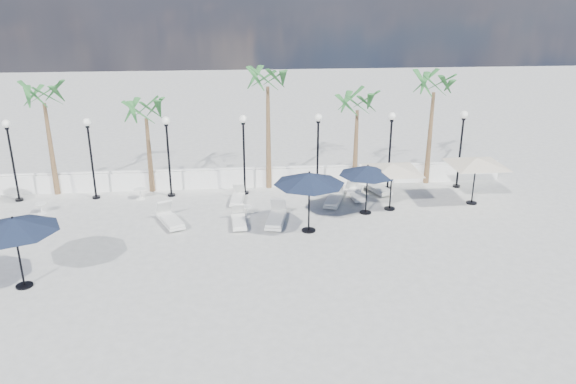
{
  "coord_description": "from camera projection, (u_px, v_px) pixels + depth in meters",
  "views": [
    {
      "loc": [
        -0.22,
        -18.95,
        9.34
      ],
      "look_at": [
        1.71,
        2.45,
        1.5
      ],
      "focal_mm": 35.0,
      "sensor_mm": 36.0,
      "label": 1
    }
  ],
  "objects": [
    {
      "name": "parasol_cream_sq_b",
      "position": [
        393.0,
        164.0,
        24.4
      ],
      "size": [
        4.61,
        4.61,
        2.31
      ],
      "color": "black",
      "rests_on": "ground"
    },
    {
      "name": "palm_3",
      "position": [
        357.0,
        107.0,
        26.89
      ],
      "size": [
        2.6,
        2.6,
        4.9
      ],
      "color": "brown",
      "rests_on": "ground"
    },
    {
      "name": "lamppost_6",
      "position": [
        462.0,
        138.0,
        27.06
      ],
      "size": [
        0.36,
        0.36,
        3.84
      ],
      "color": "black",
      "rests_on": "ground"
    },
    {
      "name": "parasol_cream_sq_a",
      "position": [
        477.0,
        158.0,
        25.07
      ],
      "size": [
        4.79,
        4.79,
        2.35
      ],
      "color": "black",
      "rests_on": "ground"
    },
    {
      "name": "lounger_4",
      "position": [
        276.0,
        218.0,
        23.5
      ],
      "size": [
        1.08,
        2.18,
        0.78
      ],
      "rotation": [
        0.0,
        0.0,
        -0.2
      ],
      "color": "silver",
      "rests_on": "ground"
    },
    {
      "name": "palm_0",
      "position": [
        44.0,
        100.0,
        25.46
      ],
      "size": [
        2.6,
        2.6,
        5.5
      ],
      "color": "brown",
      "rests_on": "ground"
    },
    {
      "name": "parasol_navy_right",
      "position": [
        368.0,
        171.0,
        24.03
      ],
      "size": [
        2.49,
        2.49,
        2.24
      ],
      "color": "black",
      "rests_on": "ground"
    },
    {
      "name": "lamppost_5",
      "position": [
        391.0,
        140.0,
        26.77
      ],
      "size": [
        0.36,
        0.36,
        3.84
      ],
      "color": "black",
      "rests_on": "ground"
    },
    {
      "name": "parasol_navy_mid",
      "position": [
        309.0,
        179.0,
        22.11
      ],
      "size": [
        2.86,
        2.86,
        2.56
      ],
      "color": "black",
      "rests_on": "ground"
    },
    {
      "name": "palm_2",
      "position": [
        268.0,
        84.0,
        26.12
      ],
      "size": [
        2.6,
        2.6,
        6.1
      ],
      "color": "brown",
      "rests_on": "ground"
    },
    {
      "name": "lamppost_0",
      "position": [
        11.0,
        149.0,
        25.29
      ],
      "size": [
        0.36,
        0.36,
        3.84
      ],
      "color": "black",
      "rests_on": "ground"
    },
    {
      "name": "lamppost_3",
      "position": [
        244.0,
        144.0,
        26.17
      ],
      "size": [
        0.36,
        0.36,
        3.84
      ],
      "color": "black",
      "rests_on": "ground"
    },
    {
      "name": "lounger_1",
      "position": [
        170.0,
        219.0,
        23.42
      ],
      "size": [
        1.41,
        2.11,
        0.76
      ],
      "rotation": [
        0.0,
        0.0,
        0.42
      ],
      "color": "silver",
      "rests_on": "ground"
    },
    {
      "name": "lamppost_2",
      "position": [
        168.0,
        145.0,
        25.88
      ],
      "size": [
        0.36,
        0.36,
        3.84
      ],
      "color": "black",
      "rests_on": "ground"
    },
    {
      "name": "lamppost_4",
      "position": [
        318.0,
        142.0,
        26.47
      ],
      "size": [
        0.36,
        0.36,
        3.84
      ],
      "color": "black",
      "rests_on": "ground"
    },
    {
      "name": "palm_1",
      "position": [
        146.0,
        115.0,
        26.11
      ],
      "size": [
        2.6,
        2.6,
        4.7
      ],
      "color": "brown",
      "rests_on": "ground"
    },
    {
      "name": "lounger_2",
      "position": [
        237.0,
        198.0,
        25.9
      ],
      "size": [
        0.74,
        1.75,
        0.64
      ],
      "rotation": [
        0.0,
        0.0,
        -0.11
      ],
      "color": "silver",
      "rests_on": "ground"
    },
    {
      "name": "side_table_1",
      "position": [
        140.0,
        193.0,
        26.23
      ],
      "size": [
        0.53,
        0.53,
        0.52
      ],
      "color": "silver",
      "rests_on": "ground"
    },
    {
      "name": "lounger_5",
      "position": [
        334.0,
        199.0,
        25.69
      ],
      "size": [
        1.23,
        2.01,
        0.72
      ],
      "rotation": [
        0.0,
        0.0,
        -0.35
      ],
      "color": "silver",
      "rests_on": "ground"
    },
    {
      "name": "parasol_navy_left",
      "position": [
        13.0,
        225.0,
        17.88
      ],
      "size": [
        2.85,
        2.85,
        2.52
      ],
      "color": "black",
      "rests_on": "ground"
    },
    {
      "name": "lounger_7",
      "position": [
        356.0,
        188.0,
        27.14
      ],
      "size": [
        1.27,
        1.91,
        0.69
      ],
      "rotation": [
        0.0,
        0.0,
        -0.41
      ],
      "color": "silver",
      "rests_on": "ground"
    },
    {
      "name": "lounger_3",
      "position": [
        239.0,
        220.0,
        23.39
      ],
      "size": [
        0.66,
        1.77,
        0.65
      ],
      "rotation": [
        0.0,
        0.0,
        0.05
      ],
      "color": "silver",
      "rests_on": "ground"
    },
    {
      "name": "side_table_0",
      "position": [
        41.0,
        207.0,
        24.58
      ],
      "size": [
        0.49,
        0.49,
        0.47
      ],
      "color": "silver",
      "rests_on": "ground"
    },
    {
      "name": "lounger_8",
      "position": [
        376.0,
        187.0,
        27.22
      ],
      "size": [
        1.29,
        2.05,
        0.73
      ],
      "rotation": [
        0.0,
        0.0,
        0.38
      ],
      "color": "silver",
      "rests_on": "ground"
    },
    {
      "name": "ground",
      "position": [
        248.0,
        253.0,
        20.95
      ],
      "size": [
        100.0,
        100.0,
        0.0
      ],
      "primitive_type": "plane",
      "color": "#9B9B96",
      "rests_on": "ground"
    },
    {
      "name": "side_table_2",
      "position": [
        246.0,
        210.0,
        24.21
      ],
      "size": [
        0.5,
        0.5,
        0.49
      ],
      "color": "silver",
      "rests_on": "ground"
    },
    {
      "name": "lounger_6",
      "position": [
        356.0,
        194.0,
        26.38
      ],
      "size": [
        0.74,
        1.78,
        0.65
      ],
      "rotation": [
        0.0,
        0.0,
        0.1
      ],
      "color": "silver",
      "rests_on": "ground"
    },
    {
      "name": "balustrade",
      "position": [
        244.0,
        178.0,
        27.8
      ],
      "size": [
        26.0,
        0.3,
        1.01
      ],
      "color": "white",
      "rests_on": "ground"
    },
    {
      "name": "lamppost_1",
      "position": [
        90.0,
        147.0,
        25.58
      ],
      "size": [
        0.36,
        0.36,
        3.84
      ],
      "color": "black",
      "rests_on": "ground"
    },
    {
      "name": "palm_4",
      "position": [
        434.0,
        90.0,
        26.93
      ],
      "size": [
        2.6,
        2.6,
        5.7
      ],
      "color": "brown",
      "rests_on": "ground"
    }
  ]
}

